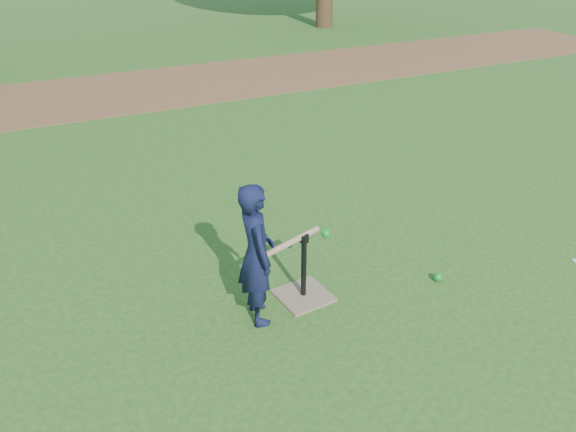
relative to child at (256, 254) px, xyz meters
name	(u,v)px	position (x,y,z in m)	size (l,w,h in m)	color
ground	(355,297)	(0.86, -0.14, -0.60)	(80.00, 80.00, 0.00)	#285116
dirt_strip	(146,88)	(0.86, 7.36, -0.60)	(24.00, 3.00, 0.01)	brown
child	(256,254)	(0.00, 0.00, 0.00)	(0.44, 0.29, 1.20)	black
wiffle_ball_ground	(438,277)	(1.66, -0.26, -0.56)	(0.08, 0.08, 0.08)	#0D9126
batting_tee	(303,286)	(0.46, 0.08, -0.49)	(0.47, 0.47, 0.61)	#866D55
swing_action	(296,241)	(0.38, 0.06, -0.01)	(0.70, 0.24, 0.09)	tan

